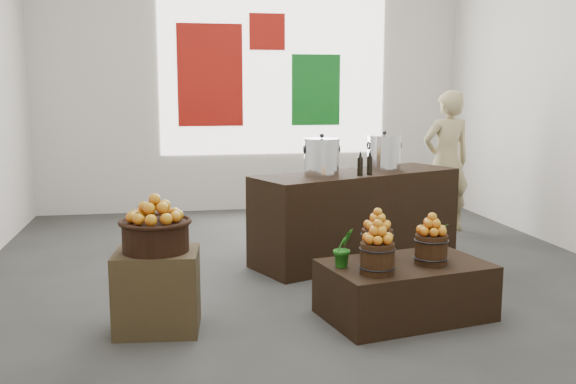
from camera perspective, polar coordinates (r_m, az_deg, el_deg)
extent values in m
plane|color=#3A3A37|center=(5.94, 1.39, -7.58)|extent=(7.00, 7.00, 0.00)
cube|color=silver|center=(9.15, -3.15, 10.92)|extent=(6.00, 0.04, 4.00)
cube|color=white|center=(9.17, -1.24, 10.93)|extent=(3.20, 0.02, 2.40)
cube|color=#9F120C|center=(9.06, -6.94, 10.26)|extent=(0.90, 0.04, 1.40)
cube|color=#0F651B|center=(9.27, 2.49, 9.05)|extent=(0.70, 0.04, 1.00)
cube|color=#9F120C|center=(9.18, -1.87, 14.05)|extent=(0.50, 0.04, 0.50)
cube|color=#4F3F24|center=(4.70, -11.53, -8.59)|extent=(0.63, 0.53, 0.58)
cylinder|color=black|center=(4.60, -11.68, -3.89)|extent=(0.46, 0.46, 0.21)
cube|color=black|center=(4.97, 10.35, -8.54)|extent=(1.33, 0.97, 0.42)
cylinder|color=#331E0E|center=(4.58, 7.93, -5.87)|extent=(0.24, 0.24, 0.22)
cylinder|color=#331E0E|center=(4.90, 12.60, -5.00)|extent=(0.24, 0.24, 0.22)
cylinder|color=#331E0E|center=(5.01, 7.92, -4.55)|extent=(0.24, 0.24, 0.22)
imported|color=#1B6815|center=(5.18, 12.71, -4.08)|extent=(0.28, 0.27, 0.25)
imported|color=#1B6815|center=(4.72, 4.96, -4.94)|extent=(0.20, 0.18, 0.29)
cube|color=black|center=(6.50, 6.13, -2.13)|extent=(2.27, 1.48, 0.89)
cylinder|color=silver|center=(6.14, 3.01, 3.03)|extent=(0.34, 0.34, 0.34)
cylinder|color=silver|center=(6.64, 8.53, 3.40)|extent=(0.34, 0.34, 0.34)
imported|color=tan|center=(7.94, 13.89, 2.64)|extent=(0.66, 0.47, 1.70)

